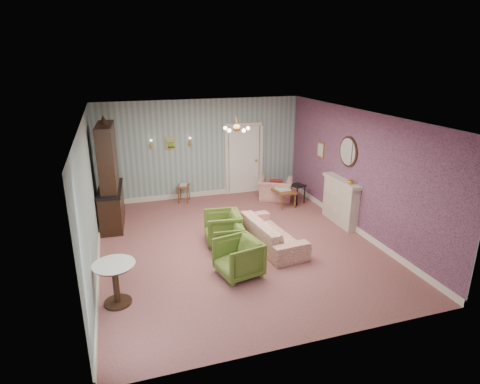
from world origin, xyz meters
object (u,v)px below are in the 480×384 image
object	(u,v)px
coffee_table	(282,197)
side_table_black	(297,194)
wingback_chair	(275,186)
olive_chair_c	(223,226)
sofa_chintz	(271,228)
dresser	(108,173)
olive_chair_a	(238,256)
pedestal_table	(116,284)
olive_chair_b	(227,236)
fireplace	(340,201)

from	to	relation	value
coffee_table	side_table_black	bearing A→B (deg)	-5.04
wingback_chair	olive_chair_c	bearing A→B (deg)	72.75
sofa_chintz	wingback_chair	xyz separation A→B (m)	(1.26, 2.80, 0.02)
coffee_table	dresser	bearing A→B (deg)	-179.35
olive_chair_a	dresser	xyz separation A→B (m)	(-2.28, 3.32, 0.95)
wingback_chair	pedestal_table	bearing A→B (deg)	68.36
wingback_chair	dresser	bearing A→B (deg)	32.98
olive_chair_b	fireplace	world-z (taller)	fireplace
olive_chair_b	fireplace	distance (m)	3.24
olive_chair_c	wingback_chair	world-z (taller)	wingback_chair
olive_chair_c	side_table_black	world-z (taller)	olive_chair_c
olive_chair_a	pedestal_table	world-z (taller)	olive_chair_a
olive_chair_c	pedestal_table	size ratio (longest dim) A/B	1.03
fireplace	wingback_chair	bearing A→B (deg)	112.47
dresser	fireplace	size ratio (longest dim) A/B	1.92
olive_chair_b	coffee_table	size ratio (longest dim) A/B	0.75
sofa_chintz	fireplace	bearing A→B (deg)	-78.63
dresser	olive_chair_b	bearing A→B (deg)	-40.04
olive_chair_a	coffee_table	size ratio (longest dim) A/B	0.87
olive_chair_b	fireplace	xyz separation A→B (m)	(3.17, 0.64, 0.23)
side_table_black	pedestal_table	world-z (taller)	pedestal_table
olive_chair_c	coffee_table	distance (m)	2.96
olive_chair_c	coffee_table	bearing A→B (deg)	136.35
olive_chair_b	sofa_chintz	distance (m)	1.03
olive_chair_b	dresser	size ratio (longest dim) A/B	0.26
wingback_chair	dresser	world-z (taller)	dresser
olive_chair_b	olive_chair_a	bearing A→B (deg)	2.23
olive_chair_a	pedestal_table	bearing A→B (deg)	-94.50
fireplace	coffee_table	bearing A→B (deg)	117.33
fireplace	side_table_black	size ratio (longest dim) A/B	2.52
olive_chair_b	sofa_chintz	bearing A→B (deg)	93.96
olive_chair_a	wingback_chair	bearing A→B (deg)	136.74
olive_chair_c	dresser	bearing A→B (deg)	-120.99
olive_chair_b	wingback_chair	xyz separation A→B (m)	(2.29, 2.77, 0.08)
dresser	fireplace	world-z (taller)	dresser
olive_chair_a	olive_chair_b	world-z (taller)	olive_chair_a
coffee_table	sofa_chintz	bearing A→B (deg)	-118.55
olive_chair_a	fireplace	world-z (taller)	fireplace
dresser	sofa_chintz	bearing A→B (deg)	-30.22
olive_chair_b	olive_chair_c	xyz separation A→B (m)	(0.03, 0.43, 0.06)
wingback_chair	side_table_black	world-z (taller)	wingback_chair
coffee_table	side_table_black	size ratio (longest dim) A/B	1.65
olive_chair_a	dresser	distance (m)	4.14
side_table_black	pedestal_table	size ratio (longest dim) A/B	0.71
sofa_chintz	olive_chair_c	bearing A→B (deg)	59.19
olive_chair_b	dresser	distance (m)	3.41
wingback_chair	coffee_table	size ratio (longest dim) A/B	1.05
olive_chair_a	fireplace	distance (m)	3.66
olive_chair_c	wingback_chair	xyz separation A→B (m)	(2.26, 2.34, 0.02)
pedestal_table	olive_chair_c	bearing A→B (deg)	36.83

